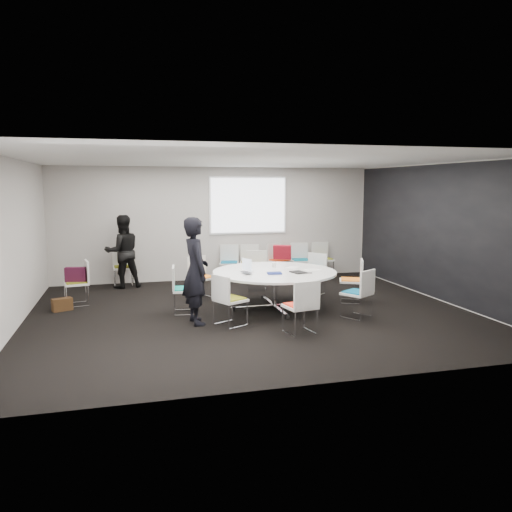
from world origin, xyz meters
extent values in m
cube|color=black|center=(0.00, 0.00, -0.02)|extent=(8.00, 7.00, 0.04)
cube|color=white|center=(0.00, 0.00, 2.82)|extent=(8.00, 7.00, 0.04)
cube|color=#BBB6B1|center=(0.00, 3.52, 1.40)|extent=(8.00, 0.04, 2.80)
cube|color=#BBB6B1|center=(0.00, -3.52, 1.40)|extent=(8.00, 0.04, 2.80)
cube|color=#BBB6B1|center=(-4.02, 0.00, 1.40)|extent=(0.04, 7.00, 2.80)
cube|color=#BBB6B1|center=(4.02, 0.00, 1.40)|extent=(0.04, 7.00, 2.80)
cube|color=black|center=(3.99, 0.00, 1.40)|extent=(0.01, 6.94, 2.74)
cube|color=silver|center=(0.51, 0.19, 0.04)|extent=(0.90, 0.90, 0.08)
cylinder|color=silver|center=(0.51, 0.19, 0.36)|extent=(0.10, 0.10, 0.65)
cylinder|color=white|center=(0.51, 0.19, 0.71)|extent=(2.35, 2.35, 0.04)
cube|color=white|center=(0.80, 3.46, 1.85)|extent=(1.90, 0.03, 1.35)
cube|color=silver|center=(2.14, 0.28, 0.21)|extent=(0.55, 0.55, 0.42)
cube|color=white|center=(2.14, 0.28, 0.44)|extent=(0.59, 0.60, 0.04)
cube|color=orange|center=(2.14, 0.28, 0.47)|extent=(0.51, 0.52, 0.03)
cube|color=white|center=(2.34, 0.20, 0.67)|extent=(0.22, 0.44, 0.42)
cube|color=silver|center=(1.67, 1.17, 0.21)|extent=(0.59, 0.59, 0.42)
cube|color=white|center=(1.67, 1.17, 0.44)|extent=(0.63, 0.63, 0.04)
cube|color=#075A7F|center=(1.67, 1.17, 0.47)|extent=(0.55, 0.55, 0.03)
cube|color=white|center=(1.83, 1.30, 0.67)|extent=(0.32, 0.38, 0.42)
cube|color=silver|center=(0.61, 1.89, 0.21)|extent=(0.50, 0.50, 0.42)
cube|color=white|center=(0.61, 1.89, 0.44)|extent=(0.55, 0.53, 0.04)
cube|color=olive|center=(0.61, 1.89, 0.47)|extent=(0.48, 0.46, 0.03)
cube|color=white|center=(0.66, 2.09, 0.67)|extent=(0.46, 0.14, 0.42)
cube|color=silver|center=(-0.71, 1.34, 0.21)|extent=(0.56, 0.56, 0.42)
cube|color=white|center=(-0.71, 1.34, 0.44)|extent=(0.61, 0.60, 0.04)
cube|color=orange|center=(-0.71, 1.34, 0.47)|extent=(0.53, 0.52, 0.03)
cube|color=white|center=(-0.80, 1.53, 0.67)|extent=(0.43, 0.24, 0.42)
cube|color=silver|center=(-1.19, 0.25, 0.21)|extent=(0.47, 0.47, 0.42)
cube|color=white|center=(-1.19, 0.25, 0.44)|extent=(0.49, 0.51, 0.04)
cube|color=#09897B|center=(-1.19, 0.25, 0.47)|extent=(0.42, 0.44, 0.03)
cube|color=white|center=(-1.40, 0.27, 0.67)|extent=(0.09, 0.46, 0.42)
cube|color=silver|center=(-0.55, -0.77, 0.21)|extent=(0.57, 0.57, 0.42)
cube|color=white|center=(-0.55, -0.77, 0.44)|extent=(0.60, 0.61, 0.04)
cube|color=olive|center=(-0.55, -0.77, 0.47)|extent=(0.52, 0.53, 0.03)
cube|color=white|center=(-0.73, -0.86, 0.67)|extent=(0.25, 0.42, 0.42)
cube|color=silver|center=(0.43, -1.50, 0.21)|extent=(0.49, 0.49, 0.42)
cube|color=white|center=(0.43, -1.50, 0.44)|extent=(0.53, 0.52, 0.04)
cube|color=red|center=(0.43, -1.50, 0.47)|extent=(0.46, 0.45, 0.03)
cube|color=white|center=(0.47, -1.70, 0.67)|extent=(0.46, 0.12, 0.42)
cube|color=silver|center=(1.74, -0.83, 0.21)|extent=(0.58, 0.58, 0.42)
cube|color=white|center=(1.74, -0.83, 0.44)|extent=(0.62, 0.62, 0.04)
cube|color=#08567C|center=(1.74, -0.83, 0.47)|extent=(0.54, 0.54, 0.03)
cube|color=white|center=(1.85, -1.01, 0.67)|extent=(0.41, 0.28, 0.42)
cube|color=silver|center=(0.23, 3.15, 0.21)|extent=(0.51, 0.51, 0.42)
cube|color=white|center=(0.23, 3.15, 0.44)|extent=(0.55, 0.54, 0.04)
cube|color=#095A84|center=(0.23, 3.15, 0.47)|extent=(0.48, 0.46, 0.03)
cube|color=white|center=(0.28, 3.35, 0.67)|extent=(0.46, 0.15, 0.42)
cube|color=silver|center=(0.74, 3.11, 0.21)|extent=(0.52, 0.52, 0.42)
cube|color=white|center=(0.74, 3.11, 0.44)|extent=(0.56, 0.55, 0.04)
cube|color=brown|center=(0.74, 3.11, 0.47)|extent=(0.49, 0.47, 0.03)
cube|color=white|center=(0.79, 3.31, 0.67)|extent=(0.45, 0.16, 0.42)
cube|color=silver|center=(1.54, 3.15, 0.21)|extent=(0.55, 0.55, 0.42)
cube|color=white|center=(1.54, 3.15, 0.44)|extent=(0.59, 0.58, 0.04)
cube|color=red|center=(1.54, 3.15, 0.47)|extent=(0.52, 0.50, 0.03)
cube|color=white|center=(1.46, 3.34, 0.67)|extent=(0.44, 0.21, 0.42)
cube|color=silver|center=(2.09, 3.10, 0.21)|extent=(0.47, 0.47, 0.42)
cube|color=white|center=(2.09, 3.10, 0.44)|extent=(0.51, 0.49, 0.04)
cube|color=#086B84|center=(2.09, 3.10, 0.47)|extent=(0.44, 0.42, 0.03)
cube|color=white|center=(2.11, 3.31, 0.67)|extent=(0.46, 0.09, 0.42)
cube|color=silver|center=(2.71, 3.13, 0.21)|extent=(0.44, 0.44, 0.42)
cube|color=white|center=(2.71, 3.13, 0.44)|extent=(0.48, 0.46, 0.04)
cube|color=olive|center=(2.71, 3.13, 0.47)|extent=(0.42, 0.40, 0.03)
cube|color=white|center=(2.70, 3.34, 0.67)|extent=(0.46, 0.06, 0.42)
cube|color=silver|center=(-3.19, 1.40, 0.21)|extent=(0.49, 0.49, 0.42)
cube|color=white|center=(-3.19, 1.40, 0.44)|extent=(0.52, 0.53, 0.04)
cube|color=olive|center=(-3.19, 1.40, 0.47)|extent=(0.45, 0.46, 0.03)
cube|color=white|center=(-2.98, 1.44, 0.67)|extent=(0.12, 0.46, 0.42)
cube|color=silver|center=(-2.30, 3.12, 0.21)|extent=(0.44, 0.44, 0.42)
cube|color=white|center=(-2.30, 3.12, 0.44)|extent=(0.48, 0.47, 0.04)
cube|color=olive|center=(-2.30, 3.12, 0.47)|extent=(0.42, 0.40, 0.03)
cube|color=white|center=(-2.31, 3.33, 0.67)|extent=(0.46, 0.06, 0.42)
imported|color=black|center=(-1.09, -0.47, 0.91)|extent=(0.53, 0.72, 1.82)
imported|color=black|center=(-2.30, 2.97, 0.84)|extent=(0.94, 0.81, 1.68)
imported|color=#333338|center=(-0.03, 0.05, 0.74)|extent=(0.24, 0.34, 0.03)
cube|color=silver|center=(-0.01, 0.27, 0.86)|extent=(0.12, 0.29, 0.22)
cube|color=black|center=(0.88, -0.12, 0.74)|extent=(0.28, 0.34, 0.02)
cube|color=navy|center=(0.42, -0.11, 0.74)|extent=(0.29, 0.23, 0.03)
cube|color=white|center=(0.96, 0.48, 0.73)|extent=(0.36, 0.36, 0.00)
cube|color=white|center=(1.25, 0.11, 0.73)|extent=(0.30, 0.21, 0.00)
cylinder|color=white|center=(0.62, 0.61, 0.78)|extent=(0.08, 0.08, 0.09)
cube|color=black|center=(1.04, -0.20, 0.73)|extent=(0.15, 0.10, 0.01)
cube|color=#411128|center=(-3.19, 1.40, 0.62)|extent=(0.42, 0.22, 0.28)
cube|color=#3E2714|center=(-3.42, 1.02, 0.12)|extent=(0.39, 0.29, 0.24)
cube|color=#A71424|center=(1.54, 2.94, 0.70)|extent=(0.47, 0.32, 0.36)
camera|label=1|loc=(-2.20, -8.79, 2.34)|focal=35.00mm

